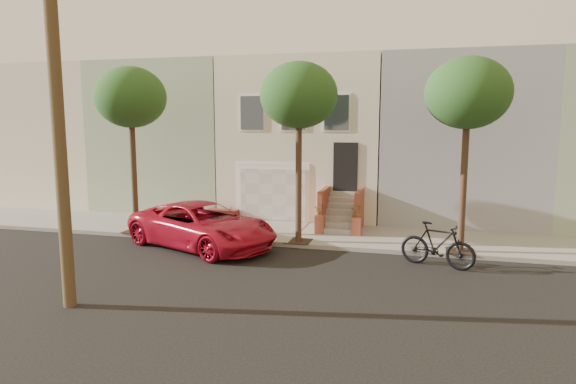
# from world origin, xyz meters

# --- Properties ---
(ground) EXTENTS (90.00, 90.00, 0.00)m
(ground) POSITION_xyz_m (0.00, 0.00, 0.00)
(ground) COLOR black
(ground) RESTS_ON ground
(sidewalk) EXTENTS (40.00, 3.70, 0.15)m
(sidewalk) POSITION_xyz_m (0.00, 5.35, 0.07)
(sidewalk) COLOR gray
(sidewalk) RESTS_ON ground
(house_row) EXTENTS (33.10, 11.70, 7.00)m
(house_row) POSITION_xyz_m (0.00, 11.19, 3.64)
(house_row) COLOR beige
(house_row) RESTS_ON sidewalk
(tree_left) EXTENTS (2.70, 2.57, 6.30)m
(tree_left) POSITION_xyz_m (-5.50, 3.90, 5.26)
(tree_left) COLOR #2D2116
(tree_left) RESTS_ON sidewalk
(tree_mid) EXTENTS (2.70, 2.57, 6.30)m
(tree_mid) POSITION_xyz_m (1.00, 3.90, 5.26)
(tree_mid) COLOR #2D2116
(tree_mid) RESTS_ON sidewalk
(tree_right) EXTENTS (2.70, 2.57, 6.30)m
(tree_right) POSITION_xyz_m (6.50, 3.90, 5.26)
(tree_right) COLOR #2D2116
(tree_right) RESTS_ON sidewalk
(pickup_truck) EXTENTS (6.25, 4.66, 1.58)m
(pickup_truck) POSITION_xyz_m (-2.21, 2.79, 0.79)
(pickup_truck) COLOR red
(pickup_truck) RESTS_ON ground
(motorcycle) EXTENTS (2.37, 1.37, 1.38)m
(motorcycle) POSITION_xyz_m (5.70, 2.38, 0.69)
(motorcycle) COLOR black
(motorcycle) RESTS_ON ground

